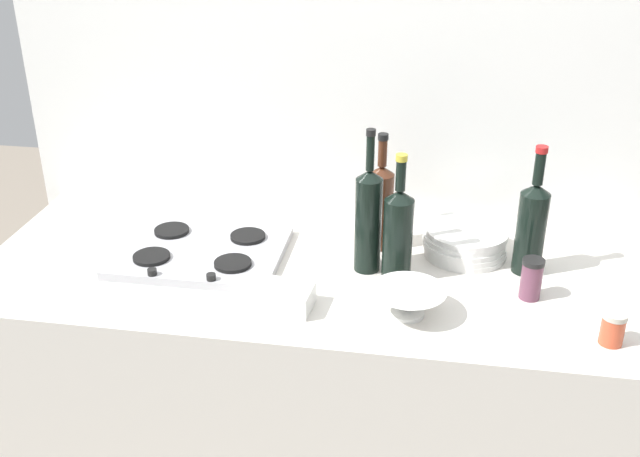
# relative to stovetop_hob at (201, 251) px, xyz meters

# --- Properties ---
(counter_block) EXTENTS (1.80, 0.70, 0.90)m
(counter_block) POSITION_rel_stovetop_hob_xyz_m (0.33, -0.02, -0.46)
(counter_block) COLOR silver
(counter_block) RESTS_ON ground
(backsplash_panel) EXTENTS (1.90, 0.06, 2.19)m
(backsplash_panel) POSITION_rel_stovetop_hob_xyz_m (0.33, 0.36, 0.18)
(backsplash_panel) COLOR white
(backsplash_panel) RESTS_ON ground
(stovetop_hob) EXTENTS (0.44, 0.35, 0.04)m
(stovetop_hob) POSITION_rel_stovetop_hob_xyz_m (0.00, 0.00, 0.00)
(stovetop_hob) COLOR #B2B2B7
(stovetop_hob) RESTS_ON counter_block
(plate_stack) EXTENTS (0.23, 0.23, 0.07)m
(plate_stack) POSITION_rel_stovetop_hob_xyz_m (0.70, 0.13, 0.02)
(plate_stack) COLOR white
(plate_stack) RESTS_ON counter_block
(wine_bottle_leftmost) EXTENTS (0.07, 0.07, 0.38)m
(wine_bottle_leftmost) POSITION_rel_stovetop_hob_xyz_m (0.45, 0.00, 0.13)
(wine_bottle_leftmost) COLOR black
(wine_bottle_leftmost) RESTS_ON counter_block
(wine_bottle_mid_left) EXTENTS (0.07, 0.07, 0.34)m
(wine_bottle_mid_left) POSITION_rel_stovetop_hob_xyz_m (0.86, 0.06, 0.12)
(wine_bottle_mid_left) COLOR black
(wine_bottle_mid_left) RESTS_ON counter_block
(wine_bottle_mid_right) EXTENTS (0.07, 0.07, 0.33)m
(wine_bottle_mid_right) POSITION_rel_stovetop_hob_xyz_m (0.47, 0.14, 0.11)
(wine_bottle_mid_right) COLOR #472314
(wine_bottle_mid_right) RESTS_ON counter_block
(wine_bottle_rightmost) EXTENTS (0.08, 0.08, 0.34)m
(wine_bottle_rightmost) POSITION_rel_stovetop_hob_xyz_m (0.53, -0.03, 0.12)
(wine_bottle_rightmost) COLOR black
(wine_bottle_rightmost) RESTS_ON counter_block
(mixing_bowl) EXTENTS (0.18, 0.18, 0.07)m
(mixing_bowl) POSITION_rel_stovetop_hob_xyz_m (0.57, -0.20, 0.02)
(mixing_bowl) COLOR white
(mixing_bowl) RESTS_ON counter_block
(butter_dish) EXTENTS (0.17, 0.11, 0.06)m
(butter_dish) POSITION_rel_stovetop_hob_xyz_m (0.26, -0.22, 0.01)
(butter_dish) COLOR white
(butter_dish) RESTS_ON counter_block
(condiment_jar_front) EXTENTS (0.05, 0.05, 0.08)m
(condiment_jar_front) POSITION_rel_stovetop_hob_xyz_m (1.02, -0.25, 0.03)
(condiment_jar_front) COLOR #C64C2D
(condiment_jar_front) RESTS_ON counter_block
(condiment_jar_rear) EXTENTS (0.05, 0.05, 0.11)m
(condiment_jar_rear) POSITION_rel_stovetop_hob_xyz_m (0.86, -0.08, 0.04)
(condiment_jar_rear) COLOR #66384C
(condiment_jar_rear) RESTS_ON counter_block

